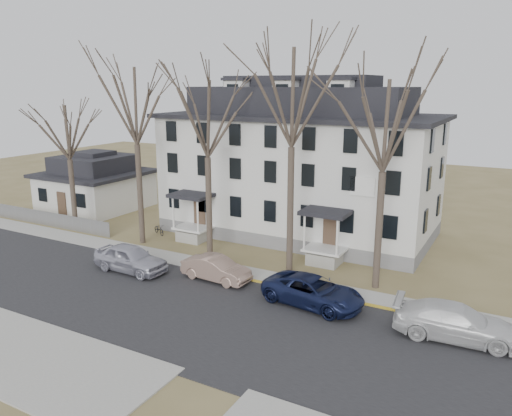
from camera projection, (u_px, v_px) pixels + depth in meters
The scene contains 17 objects.
ground at pixel (183, 333), 23.60m from camera, with size 120.00×120.00×0.00m, color olive.
main_road at pixel (206, 316), 25.31m from camera, with size 120.00×10.00×0.04m, color #27272A.
far_sidewalk at pixel (262, 277), 30.41m from camera, with size 120.00×2.00×0.08m, color #A09F97.
yellow_curb at pixel (335, 299), 27.32m from camera, with size 14.00×0.25×0.06m, color gold.
boarding_house at pixel (300, 165), 38.52m from camera, with size 20.80×12.36×12.05m.
small_house at pixel (96, 185), 46.92m from camera, with size 8.70×8.70×5.00m.
fence at pixel (48, 226), 41.47m from camera, with size 14.00×0.06×1.20m, color gray.
tree_far_left at pixel (135, 100), 34.57m from camera, with size 8.40×8.40×13.72m.
tree_mid_left at pixel (207, 114), 31.96m from camera, with size 7.80×7.80×12.74m.
tree_center at pixel (292, 90), 28.81m from camera, with size 9.00×9.00×14.70m.
tree_mid_right at pixel (386, 120), 26.60m from camera, with size 7.80×7.80×12.74m.
tree_bungalow at pixel (67, 129), 38.37m from camera, with size 6.60×6.60×10.78m.
car_silver at pixel (131, 259), 31.12m from camera, with size 2.00×4.96×1.69m, color silver.
car_tan at pixel (216, 269), 29.72m from camera, with size 1.51×4.34×1.43m, color gray.
car_navy at pixel (313, 292), 26.36m from camera, with size 2.53×5.48×1.52m, color #131B3E.
car_white at pixel (456, 323), 22.85m from camera, with size 2.26×5.56×1.61m, color silver.
bicycle_left at pixel (159, 230), 38.85m from camera, with size 0.55×1.59×0.83m, color black.
Camera 1 is at (13.36, -17.17, 11.44)m, focal length 35.00 mm.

